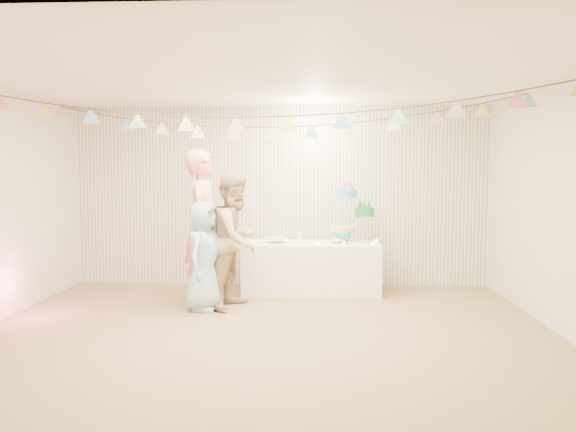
{
  "coord_description": "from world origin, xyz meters",
  "views": [
    {
      "loc": [
        0.52,
        -5.63,
        1.67
      ],
      "look_at": [
        0.2,
        0.8,
        1.15
      ],
      "focal_mm": 35.0,
      "sensor_mm": 36.0,
      "label": 1
    }
  ],
  "objects_px": {
    "cake_stand": "(352,211)",
    "person_child": "(204,256)",
    "person_adult_a": "(204,226)",
    "table": "(311,268)",
    "person_adult_b": "(236,240)"
  },
  "relations": [
    {
      "from": "cake_stand",
      "to": "person_child",
      "type": "distance_m",
      "value": 2.16
    },
    {
      "from": "cake_stand",
      "to": "person_adult_a",
      "type": "bearing_deg",
      "value": -163.0
    },
    {
      "from": "person_adult_a",
      "to": "person_child",
      "type": "distance_m",
      "value": 0.57
    },
    {
      "from": "table",
      "to": "person_adult_a",
      "type": "bearing_deg",
      "value": -158.59
    },
    {
      "from": "table",
      "to": "person_adult_b",
      "type": "bearing_deg",
      "value": -138.35
    },
    {
      "from": "person_adult_b",
      "to": "person_child",
      "type": "distance_m",
      "value": 0.43
    },
    {
      "from": "person_adult_a",
      "to": "person_adult_b",
      "type": "height_order",
      "value": "person_adult_a"
    },
    {
      "from": "table",
      "to": "cake_stand",
      "type": "distance_m",
      "value": 0.96
    },
    {
      "from": "cake_stand",
      "to": "person_adult_a",
      "type": "height_order",
      "value": "person_adult_a"
    },
    {
      "from": "table",
      "to": "cake_stand",
      "type": "relative_size",
      "value": 2.45
    },
    {
      "from": "person_adult_a",
      "to": "person_child",
      "type": "height_order",
      "value": "person_adult_a"
    },
    {
      "from": "person_adult_a",
      "to": "person_adult_b",
      "type": "distance_m",
      "value": 0.55
    },
    {
      "from": "table",
      "to": "person_child",
      "type": "height_order",
      "value": "person_child"
    },
    {
      "from": "person_adult_a",
      "to": "person_child",
      "type": "relative_size",
      "value": 1.48
    },
    {
      "from": "person_child",
      "to": "table",
      "type": "bearing_deg",
      "value": -36.85
    }
  ]
}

